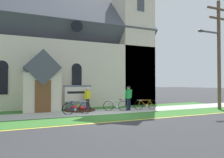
{
  "coord_description": "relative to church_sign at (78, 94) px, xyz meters",
  "views": [
    {
      "loc": [
        -4.99,
        -11.29,
        1.9
      ],
      "look_at": [
        1.78,
        3.93,
        2.24
      ],
      "focal_mm": 33.73,
      "sensor_mm": 36.0,
      "label": 1
    }
  ],
  "objects": [
    {
      "name": "bicycle_green",
      "position": [
        2.28,
        -1.63,
        -0.77
      ],
      "size": [
        1.64,
        0.63,
        0.81
      ],
      "color": "black",
      "rests_on": "ground"
    },
    {
      "name": "roadside_conifer",
      "position": [
        6.33,
        6.88,
        3.43
      ],
      "size": [
        4.33,
        4.33,
        6.85
      ],
      "color": "#3D2D1E",
      "rests_on": "ground"
    },
    {
      "name": "distant_hill",
      "position": [
        12.21,
        79.61,
        -1.14
      ],
      "size": [
        70.78,
        52.51,
        23.85
      ],
      "primitive_type": "ellipsoid",
      "color": "#847A5B",
      "rests_on": "ground"
    },
    {
      "name": "cyclist_in_orange_jersey",
      "position": [
        0.59,
        -0.5,
        -0.21
      ],
      "size": [
        0.56,
        0.52,
        1.61
      ],
      "color": "#2D2D33",
      "rests_on": "ground"
    },
    {
      "name": "cyclist_in_white_jersey",
      "position": [
        3.14,
        -1.87,
        -0.13
      ],
      "size": [
        0.63,
        0.4,
        1.71
      ],
      "color": "#191E38",
      "rests_on": "ground"
    },
    {
      "name": "curb_paint_stripe",
      "position": [
        0.2,
        -5.36,
        -1.13
      ],
      "size": [
        28.0,
        0.16,
        0.01
      ],
      "primitive_type": "cube",
      "color": "yellow",
      "rests_on": "ground"
    },
    {
      "name": "utility_pole",
      "position": [
        9.44,
        -3.98,
        3.29
      ],
      "size": [
        3.12,
        0.28,
        7.99
      ],
      "color": "brown",
      "rests_on": "ground"
    },
    {
      "name": "church_sign",
      "position": [
        0.0,
        0.0,
        0.0
      ],
      "size": [
        2.0,
        0.13,
        1.77
      ],
      "color": "slate",
      "rests_on": "ground"
    },
    {
      "name": "church_building",
      "position": [
        0.6,
        5.82,
        3.71
      ],
      "size": [
        15.18,
        11.87,
        12.63
      ],
      "color": "beige",
      "rests_on": "ground"
    },
    {
      "name": "church_lawn",
      "position": [
        0.2,
        0.26,
        -1.13
      ],
      "size": [
        24.0,
        1.66,
        0.01
      ],
      "primitive_type": "cube",
      "color": "#38722D",
      "rests_on": "ground"
    },
    {
      "name": "grass_verge",
      "position": [
        0.2,
        -4.1,
        -1.13
      ],
      "size": [
        32.0,
        2.23,
        0.01
      ],
      "primitive_type": "cube",
      "color": "#38722D",
      "rests_on": "ground"
    },
    {
      "name": "flower_bed",
      "position": [
        -0.02,
        -0.55,
        -1.04
      ],
      "size": [
        2.13,
        2.13,
        0.34
      ],
      "color": "#382319",
      "rests_on": "ground"
    },
    {
      "name": "bicycle_blue",
      "position": [
        4.51,
        -1.93,
        -0.78
      ],
      "size": [
        1.73,
        0.33,
        0.77
      ],
      "color": "black",
      "rests_on": "ground"
    },
    {
      "name": "bicycle_black",
      "position": [
        -0.62,
        -2.11,
        -0.76
      ],
      "size": [
        1.76,
        0.21,
        0.83
      ],
      "color": "black",
      "rests_on": "ground"
    },
    {
      "name": "sidewalk_slab",
      "position": [
        0.2,
        -1.78,
        -1.13
      ],
      "size": [
        32.0,
        2.41,
        0.01
      ],
      "primitive_type": "cube",
      "color": "#B7B5AD",
      "rests_on": "ground"
    },
    {
      "name": "ground",
      "position": [
        1.09,
        0.44,
        -1.14
      ],
      "size": [
        140.0,
        140.0,
        0.0
      ],
      "primitive_type": "plane",
      "color": "#333335"
    }
  ]
}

